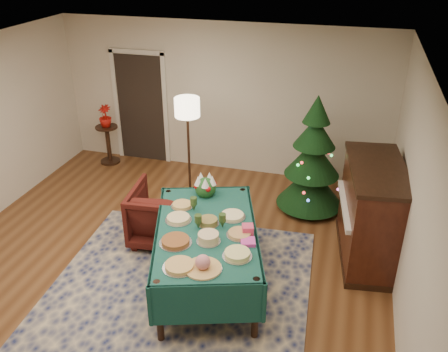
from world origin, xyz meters
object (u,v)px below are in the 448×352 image
(floor_lamp, at_px, (187,113))
(potted_plant, at_px, (106,121))
(armchair, at_px, (165,211))
(side_table, at_px, (109,145))
(christmas_tree, at_px, (313,160))
(gift_box, at_px, (248,229))
(buffet_table, at_px, (206,240))
(piano, at_px, (371,214))

(floor_lamp, distance_m, potted_plant, 2.09)
(armchair, height_order, side_table, armchair)
(floor_lamp, height_order, christmas_tree, christmas_tree)
(gift_box, height_order, floor_lamp, floor_lamp)
(buffet_table, distance_m, piano, 2.25)
(gift_box, distance_m, armchair, 1.60)
(potted_plant, distance_m, christmas_tree, 3.99)
(gift_box, bearing_deg, side_table, 139.84)
(gift_box, distance_m, christmas_tree, 2.23)
(buffet_table, bearing_deg, floor_lamp, 114.35)
(piano, bearing_deg, gift_box, -142.05)
(armchair, distance_m, potted_plant, 2.97)
(floor_lamp, height_order, piano, floor_lamp)
(armchair, bearing_deg, piano, -177.59)
(buffet_table, distance_m, floor_lamp, 2.55)
(armchair, height_order, floor_lamp, floor_lamp)
(gift_box, relative_size, floor_lamp, 0.08)
(floor_lamp, bearing_deg, gift_box, -55.31)
(floor_lamp, relative_size, christmas_tree, 0.88)
(potted_plant, bearing_deg, christmas_tree, -10.07)
(armchair, bearing_deg, buffet_table, 132.99)
(floor_lamp, xyz_separation_m, christmas_tree, (2.04, -0.01, -0.57))
(potted_plant, bearing_deg, side_table, 180.00)
(side_table, distance_m, christmas_tree, 4.02)
(side_table, distance_m, piano, 5.14)
(side_table, bearing_deg, potted_plant, 0.00)
(potted_plant, distance_m, piano, 5.14)
(floor_lamp, distance_m, christmas_tree, 2.12)
(gift_box, distance_m, side_table, 4.47)
(buffet_table, xyz_separation_m, potted_plant, (-2.89, 2.90, 0.20))
(floor_lamp, bearing_deg, piano, -19.93)
(gift_box, height_order, piano, piano)
(buffet_table, distance_m, potted_plant, 4.10)
(side_table, relative_size, potted_plant, 1.80)
(piano, bearing_deg, floor_lamp, 160.07)
(armchair, bearing_deg, gift_box, 146.49)
(buffet_table, height_order, christmas_tree, christmas_tree)
(side_table, xyz_separation_m, christmas_tree, (3.93, -0.70, 0.49))
(buffet_table, height_order, armchair, armchair)
(side_table, bearing_deg, christmas_tree, -10.07)
(floor_lamp, distance_m, side_table, 2.27)
(side_table, relative_size, christmas_tree, 0.39)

